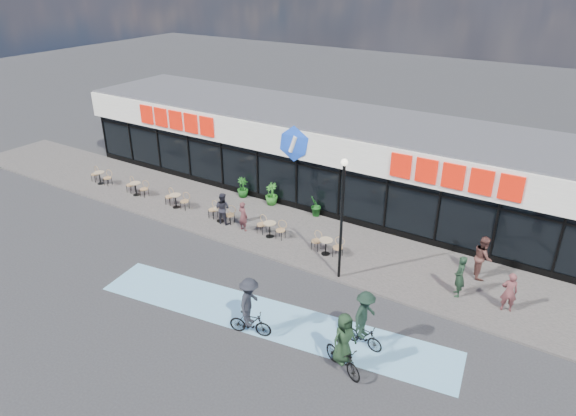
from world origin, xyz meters
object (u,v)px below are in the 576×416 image
Objects in this scene: cyclist_b at (364,321)px; pedestrian_a at (460,276)px; patron_left at (243,216)px; cyclist_a at (343,348)px; potted_plant_right at (316,206)px; pedestrian_b at (483,257)px; potted_plant_left at (243,188)px; potted_plant_mid at (271,194)px; lamp_post at (342,210)px; bistro_set_0 at (101,176)px; patron_right at (223,208)px; pedestrian_c at (509,292)px.

pedestrian_a is at bearing 67.61° from cyclist_b.
patron_left is 10.43m from pedestrian_a.
cyclist_b is (0.06, 1.44, 0.15)m from cyclist_a.
pedestrian_b reaches higher than potted_plant_right.
pedestrian_a is (12.85, -3.04, 0.31)m from potted_plant_left.
pedestrian_a is at bearing 145.22° from pedestrian_b.
potted_plant_right is 0.67× the size of pedestrian_a.
cyclist_b is at bearing 162.31° from patron_left.
potted_plant_right is (2.74, 0.00, -0.03)m from potted_plant_mid.
potted_plant_right is at bearing 129.58° from lamp_post.
lamp_post is at bearing -27.73° from potted_plant_left.
bistro_set_0 is 10.64m from potted_plant_mid.
cyclist_b reaches higher than potted_plant_right.
pedestrian_a is at bearing 176.51° from patron_right.
lamp_post reaches higher than potted_plant_mid.
potted_plant_left is 3.99m from patron_left.
bistro_set_0 is at bearing -4.95° from patron_right.
pedestrian_a is at bearing -13.30° from potted_plant_left.
pedestrian_b reaches higher than potted_plant_mid.
patron_left is at bearing -112.77° from pedestrian_a.
cyclist_a is at bearing -41.49° from pedestrian_a.
lamp_post is 5.88m from cyclist_a.
patron_right is (-3.55, -3.16, 0.24)m from potted_plant_right.
cyclist_b reaches higher than pedestrian_a.
lamp_post reaches higher than bistro_set_0.
pedestrian_c reaches higher than potted_plant_left.
potted_plant_right is 0.71× the size of patron_right.
pedestrian_c is at bearing -0.19° from bistro_set_0.
potted_plant_mid is 1.05× the size of potted_plant_right.
cyclist_b reaches higher than patron_left.
pedestrian_a is 1.84m from pedestrian_c.
pedestrian_c reaches higher than potted_plant_mid.
lamp_post is 2.81× the size of pedestrian_b.
lamp_post is 8.14m from potted_plant_mid.
patron_left is at bearing 168.54° from lamp_post.
pedestrian_b reaches higher than patron_left.
pedestrian_c is at bearing -164.48° from pedestrian_b.
bistro_set_0 is 1.32× the size of potted_plant_right.
bistro_set_0 is 0.69× the size of cyclist_a.
patron_left is (2.42, -3.17, 0.20)m from potted_plant_left.
pedestrian_a reaches higher than pedestrian_c.
pedestrian_a is at bearing -15.69° from potted_plant_mid.
pedestrian_b is (21.57, 1.77, 0.48)m from bistro_set_0.
cyclist_a is at bearing -45.62° from potted_plant_mid.
pedestrian_a is at bearing -169.02° from patron_left.
cyclist_a is (6.22, -9.16, 0.24)m from potted_plant_right.
pedestrian_c is at bearing 51.16° from cyclist_b.
pedestrian_c reaches higher than potted_plant_right.
pedestrian_a reaches higher than patron_left.
patron_left reaches higher than potted_plant_left.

